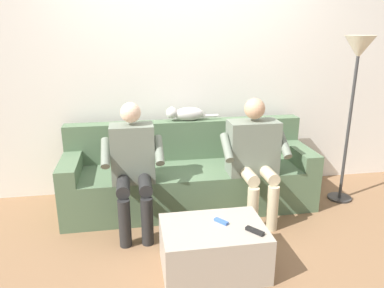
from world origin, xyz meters
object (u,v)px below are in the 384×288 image
(cat_on_backrest, at_px, (186,114))
(couch, at_px, (189,177))
(remote_black, at_px, (255,231))
(coffee_table, at_px, (213,248))
(floor_lamp, at_px, (357,64))
(person_left_seated, at_px, (254,153))
(person_right_seated, at_px, (133,162))
(remote_blue, at_px, (221,221))

(cat_on_backrest, bearing_deg, couch, 89.41)
(couch, distance_m, remote_black, 1.25)
(coffee_table, relative_size, floor_lamp, 0.45)
(person_left_seated, bearing_deg, coffee_table, 54.27)
(couch, height_order, coffee_table, couch)
(coffee_table, xyz_separation_m, person_right_seated, (0.54, -0.73, 0.44))
(person_left_seated, bearing_deg, remote_black, 72.28)
(person_left_seated, distance_m, remote_blue, 0.89)
(person_left_seated, distance_m, floor_lamp, 1.28)
(couch, height_order, remote_blue, couch)
(remote_black, bearing_deg, floor_lamp, 91.40)
(person_right_seated, bearing_deg, person_left_seated, -178.56)
(person_left_seated, bearing_deg, cat_on_backrest, -46.89)
(person_left_seated, relative_size, floor_lamp, 0.68)
(remote_black, bearing_deg, person_left_seated, 124.58)
(coffee_table, relative_size, cat_on_backrest, 1.39)
(cat_on_backrest, bearing_deg, remote_black, 100.13)
(coffee_table, xyz_separation_m, remote_blue, (-0.07, -0.05, 0.19))
(floor_lamp, bearing_deg, remote_blue, 30.62)
(cat_on_backrest, bearing_deg, person_left_seated, 133.11)
(coffee_table, distance_m, remote_blue, 0.20)
(remote_blue, relative_size, floor_lamp, 0.07)
(coffee_table, xyz_separation_m, remote_black, (-0.26, 0.12, 0.19))
(remote_black, bearing_deg, couch, 154.45)
(coffee_table, height_order, remote_blue, remote_blue)
(person_right_seated, bearing_deg, remote_blue, 131.88)
(coffee_table, distance_m, person_left_seated, 1.03)
(couch, relative_size, cat_on_backrest, 4.49)
(person_left_seated, bearing_deg, floor_lamp, -170.19)
(person_left_seated, relative_size, remote_blue, 9.93)
(couch, xyz_separation_m, person_left_seated, (-0.54, 0.34, 0.34))
(couch, xyz_separation_m, person_right_seated, (0.54, 0.37, 0.33))
(coffee_table, height_order, person_right_seated, person_right_seated)
(couch, bearing_deg, remote_black, 102.14)
(cat_on_backrest, xyz_separation_m, floor_lamp, (-1.56, 0.40, 0.51))
(couch, height_order, person_right_seated, person_right_seated)
(floor_lamp, bearing_deg, person_left_seated, 9.81)
(couch, relative_size, remote_black, 17.47)
(person_right_seated, xyz_separation_m, cat_on_backrest, (-0.55, -0.61, 0.26))
(cat_on_backrest, bearing_deg, coffee_table, 89.90)
(coffee_table, height_order, person_left_seated, person_left_seated)
(remote_blue, bearing_deg, coffee_table, 87.62)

